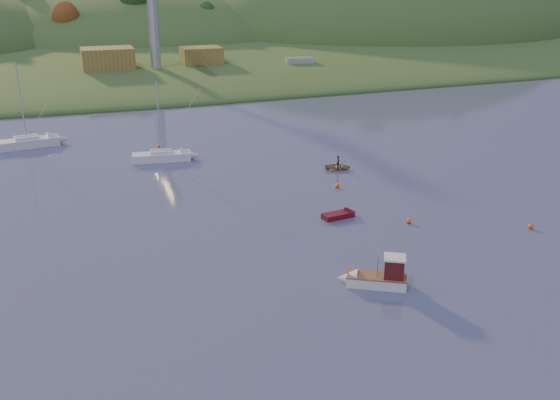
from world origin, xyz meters
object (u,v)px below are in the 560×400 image
object	(u,v)px
sailboat_near	(27,142)
canoe	(338,167)
sailboat_far	(161,156)
fishing_boat	(372,277)
red_tender	(344,214)

from	to	relation	value
sailboat_near	canoe	bearing A→B (deg)	-41.30
sailboat_far	canoe	distance (m)	23.00
fishing_boat	sailboat_near	world-z (taller)	sailboat_near
fishing_boat	red_tender	xyz separation A→B (m)	(4.05, 13.99, -0.51)
fishing_boat	sailboat_far	world-z (taller)	sailboat_far
fishing_boat	sailboat_far	distance (m)	40.87
sailboat_near	canoe	distance (m)	43.90
fishing_boat	sailboat_near	xyz separation A→B (m)	(-26.93, 52.34, -0.02)
canoe	red_tender	distance (m)	15.73
sailboat_far	red_tender	world-z (taller)	sailboat_far
sailboat_near	red_tender	distance (m)	49.31
sailboat_far	red_tender	bearing A→B (deg)	-53.33
fishing_boat	red_tender	size ratio (longest dim) A/B	1.42
fishing_boat	canoe	distance (m)	30.26
fishing_boat	sailboat_far	xyz separation A→B (m)	(-10.22, 39.57, -0.09)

